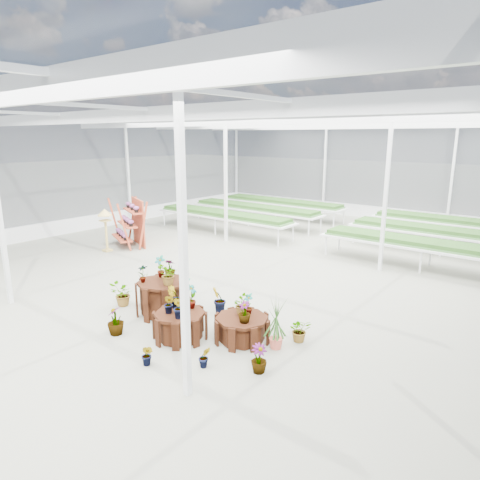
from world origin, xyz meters
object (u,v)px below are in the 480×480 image
Objects in this scene: bird_table at (106,230)px; plinth_mid at (180,325)px; plinth_low at (242,329)px; plinth_tall at (162,298)px; shelf_rack at (128,223)px.

plinth_mid is at bearing -20.26° from bird_table.
bird_table reaches higher than plinth_low.
plinth_tall is 1.35m from plinth_mid.
plinth_low is at bearing -12.87° from bird_table.
plinth_mid is 1.22m from plinth_low.
bird_table is at bearing 156.04° from plinth_mid.
shelf_rack is 1.14× the size of bird_table.
plinth_mid is 7.91m from shelf_rack.
plinth_mid is at bearing -6.68° from shelf_rack.
plinth_tall reaches higher than plinth_mid.
plinth_tall is at bearing 153.43° from plinth_mid.
shelf_rack is at bearing 94.83° from bird_table.
plinth_mid is 7.45m from bird_table.
plinth_mid is 0.97× the size of plinth_low.
plinth_tall is 6.57m from shelf_rack.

